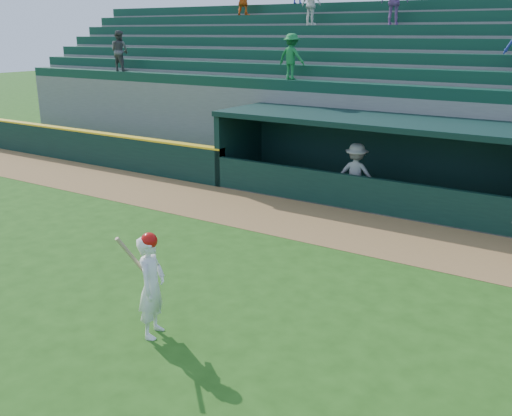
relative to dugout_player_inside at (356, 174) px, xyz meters
The scene contains 8 objects.
ground 7.13m from the dugout_player_inside, 89.18° to the right, with size 120.00×120.00×0.00m, color #214C13.
warning_track 2.35m from the dugout_player_inside, 87.32° to the right, with size 40.00×3.00×0.01m, color brown.
field_wall_left 12.16m from the dugout_player_inside, behind, with size 15.50×0.30×1.20m, color black.
wall_stripe_left 12.16m from the dugout_player_inside, behind, with size 15.50×0.32×0.06m, color yellow.
dugout_player_inside is the anchor object (origin of this frame).
dugout 1.05m from the dugout_player_inside, 83.78° to the left, with size 9.40×2.80×2.46m.
stands 5.70m from the dugout_player_inside, 88.83° to the left, with size 34.50×6.25×7.59m.
batter_at_plate 8.85m from the dugout_player_inside, 88.28° to the right, with size 0.60×0.84×1.81m.
Camera 1 is at (6.19, -7.95, 4.82)m, focal length 40.00 mm.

